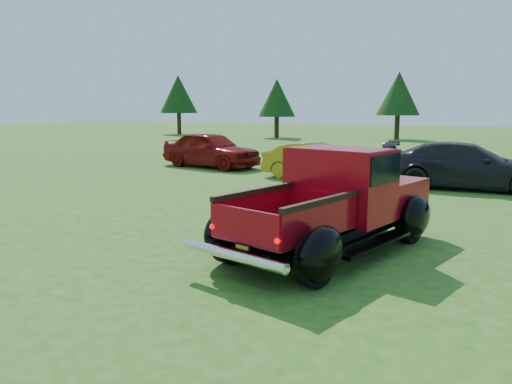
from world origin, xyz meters
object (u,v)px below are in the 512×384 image
show_car_red (211,149)px  pickup_truck (340,201)px  tree_far_west (178,94)px  show_car_yellow (317,161)px  tree_mid_left (399,94)px  tree_west (277,98)px  show_car_grey (466,166)px

show_car_red → pickup_truck: bearing=-127.7°
show_car_red → tree_far_west: bearing=48.2°
tree_far_west → show_car_yellow: size_ratio=1.40×
tree_mid_left → show_car_yellow: size_ratio=1.34×
show_car_red → show_car_yellow: bearing=-94.8°
tree_west → show_car_yellow: bearing=-63.0°
pickup_truck → show_car_grey: size_ratio=1.05×
tree_far_west → tree_mid_left: 19.03m
show_car_grey → show_car_yellow: bearing=88.7°
tree_west → pickup_truck: bearing=-64.4°
tree_far_west → show_car_yellow: (20.50, -21.62, -2.91)m
show_car_yellow → tree_west: bearing=36.1°
tree_far_west → tree_mid_left: bearing=3.0°
pickup_truck → show_car_red: (-8.09, 9.12, -0.10)m
pickup_truck → show_car_yellow: 8.33m
tree_west → tree_mid_left: 9.22m
tree_west → show_car_grey: 25.60m
tree_west → show_car_red: size_ratio=1.08×
show_car_red → tree_west: bearing=26.7°
show_car_grey → pickup_truck: bearing=165.9°
tree_mid_left → show_car_red: tree_mid_left is taller
tree_far_west → tree_mid_left: tree_far_west is taller
tree_west → show_car_grey: (15.16, -20.49, -2.42)m
tree_west → tree_far_west: bearing=174.3°
pickup_truck → show_car_yellow: pickup_truck is taller
tree_far_west → show_car_red: 25.63m
tree_mid_left → pickup_truck: tree_mid_left is taller
tree_west → pickup_truck: 31.52m
show_car_yellow → show_car_grey: 4.66m
tree_far_west → tree_mid_left: size_ratio=1.04×
tree_mid_left → show_car_red: 21.67m
tree_west → show_car_red: (5.50, -19.22, -2.38)m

